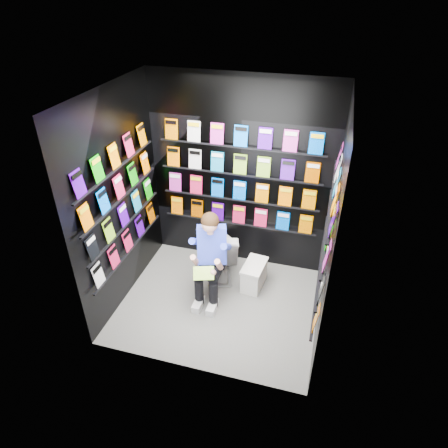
# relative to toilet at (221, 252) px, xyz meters

# --- Properties ---
(floor) EXTENTS (2.40, 2.40, 0.00)m
(floor) POSITION_rel_toilet_xyz_m (0.14, -0.58, -0.37)
(floor) COLOR slate
(floor) RESTS_ON ground
(ceiling) EXTENTS (2.40, 2.40, 0.00)m
(ceiling) POSITION_rel_toilet_xyz_m (0.14, -0.58, 2.23)
(ceiling) COLOR white
(ceiling) RESTS_ON floor
(wall_back) EXTENTS (2.40, 0.04, 2.60)m
(wall_back) POSITION_rel_toilet_xyz_m (0.14, 0.42, 0.93)
(wall_back) COLOR black
(wall_back) RESTS_ON floor
(wall_front) EXTENTS (2.40, 0.04, 2.60)m
(wall_front) POSITION_rel_toilet_xyz_m (0.14, -1.58, 0.93)
(wall_front) COLOR black
(wall_front) RESTS_ON floor
(wall_left) EXTENTS (0.04, 2.00, 2.60)m
(wall_left) POSITION_rel_toilet_xyz_m (-1.06, -0.58, 0.93)
(wall_left) COLOR black
(wall_left) RESTS_ON floor
(wall_right) EXTENTS (0.04, 2.00, 2.60)m
(wall_right) POSITION_rel_toilet_xyz_m (1.34, -0.58, 0.93)
(wall_right) COLOR black
(wall_right) RESTS_ON floor
(comics_back) EXTENTS (2.10, 0.06, 1.37)m
(comics_back) POSITION_rel_toilet_xyz_m (0.14, 0.39, 0.94)
(comics_back) COLOR #C61B4C
(comics_back) RESTS_ON wall_back
(comics_left) EXTENTS (0.06, 1.70, 1.37)m
(comics_left) POSITION_rel_toilet_xyz_m (-1.03, -0.58, 0.94)
(comics_left) COLOR #C61B4C
(comics_left) RESTS_ON wall_left
(comics_right) EXTENTS (0.06, 1.70, 1.37)m
(comics_right) POSITION_rel_toilet_xyz_m (1.31, -0.58, 0.94)
(comics_right) COLOR #C61B4C
(comics_right) RESTS_ON wall_right
(toilet) EXTENTS (0.63, 0.84, 0.73)m
(toilet) POSITION_rel_toilet_xyz_m (0.00, 0.00, 0.00)
(toilet) COLOR silver
(toilet) RESTS_ON floor
(longbox) EXTENTS (0.28, 0.45, 0.32)m
(longbox) POSITION_rel_toilet_xyz_m (0.48, -0.13, -0.21)
(longbox) COLOR silver
(longbox) RESTS_ON floor
(longbox_lid) EXTENTS (0.30, 0.47, 0.03)m
(longbox_lid) POSITION_rel_toilet_xyz_m (0.48, -0.13, -0.03)
(longbox_lid) COLOR silver
(longbox_lid) RESTS_ON longbox
(reader) EXTENTS (0.67, 0.82, 1.29)m
(reader) POSITION_rel_toilet_xyz_m (0.00, -0.38, 0.38)
(reader) COLOR blue
(reader) RESTS_ON toilet
(held_comic) EXTENTS (0.27, 0.21, 0.10)m
(held_comic) POSITION_rel_toilet_xyz_m (0.00, -0.73, 0.21)
(held_comic) COLOR green
(held_comic) RESTS_ON reader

